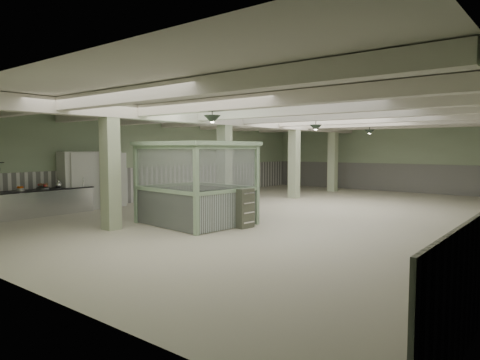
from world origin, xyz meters
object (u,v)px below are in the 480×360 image
Objects in this scene: prep_counter at (26,204)px; guard_booth at (196,168)px; walkin_cooler at (91,180)px; filing_cabinet at (244,208)px.

guard_booth reaches higher than prep_counter.
filing_cabinet is (6.93, 0.56, -0.52)m from walkin_cooler.
walkin_cooler reaches higher than prep_counter.
prep_counter is 1.36× the size of guard_booth.
filing_cabinet is at bearing 4.66° from walkin_cooler.
walkin_cooler reaches higher than filing_cabinet.
guard_booth is at bearing 2.18° from walkin_cooler.
guard_booth is 1.99m from filing_cabinet.
walkin_cooler is 2.09× the size of filing_cabinet.
prep_counter is at bearing -88.09° from walkin_cooler.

